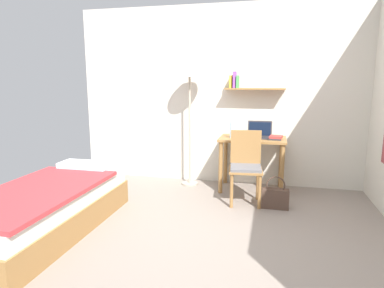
% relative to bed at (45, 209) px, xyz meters
% --- Properties ---
extents(ground_plane, '(5.28, 5.28, 0.00)m').
position_rel_bed_xyz_m(ground_plane, '(1.48, 0.15, -0.24)').
color(ground_plane, gray).
extents(wall_back, '(4.40, 0.27, 2.60)m').
position_rel_bed_xyz_m(wall_back, '(1.48, 2.17, 1.06)').
color(wall_back, silver).
rests_on(wall_back, ground_plane).
extents(bed, '(0.91, 2.03, 0.54)m').
position_rel_bed_xyz_m(bed, '(0.00, 0.00, 0.00)').
color(bed, '#9E703D').
rests_on(bed, ground_plane).
extents(desk, '(0.90, 0.58, 0.75)m').
position_rel_bed_xyz_m(desk, '(1.95, 1.85, 0.35)').
color(desk, '#9E703D').
rests_on(desk, ground_plane).
extents(desk_chair, '(0.44, 0.44, 0.90)m').
position_rel_bed_xyz_m(desk_chair, '(1.90, 1.34, 0.25)').
color(desk_chair, '#9E703D').
rests_on(desk_chair, ground_plane).
extents(standing_lamp, '(0.40, 0.40, 1.80)m').
position_rel_bed_xyz_m(standing_lamp, '(1.04, 1.89, 1.35)').
color(standing_lamp, '#B2A893').
rests_on(standing_lamp, ground_plane).
extents(laptop, '(0.34, 0.23, 0.23)m').
position_rel_bed_xyz_m(laptop, '(2.04, 1.89, 0.56)').
color(laptop, '#2D2D33').
rests_on(laptop, desk).
extents(water_bottle, '(0.06, 0.06, 0.22)m').
position_rel_bed_xyz_m(water_bottle, '(1.67, 1.79, 0.61)').
color(water_bottle, silver).
rests_on(water_bottle, desk).
extents(book_stack, '(0.20, 0.23, 0.05)m').
position_rel_bed_xyz_m(book_stack, '(2.25, 1.80, 0.53)').
color(book_stack, '#333338').
rests_on(book_stack, desk).
extents(handbag, '(0.32, 0.13, 0.40)m').
position_rel_bed_xyz_m(handbag, '(2.27, 1.20, -0.11)').
color(handbag, '#4C382D').
rests_on(handbag, ground_plane).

